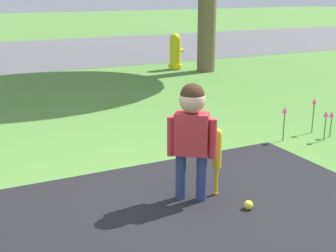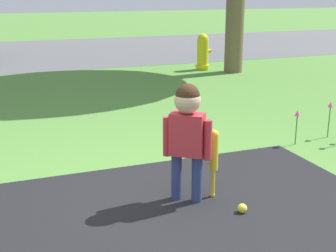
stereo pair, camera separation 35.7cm
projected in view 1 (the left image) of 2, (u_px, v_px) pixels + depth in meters
ground_plane at (158, 216)px, 3.40m from camera, size 60.00×60.00×0.00m
child at (192, 126)px, 3.50m from camera, size 0.31×0.27×0.93m
baseball_bat at (217, 153)px, 3.65m from camera, size 0.07×0.07×0.56m
sports_ball at (248, 205)px, 3.50m from camera, size 0.07×0.07×0.07m
fire_hydrant at (175, 52)px, 9.44m from camera, size 0.32×0.28×0.72m
flower_bed at (314, 112)px, 5.11m from camera, size 0.62×0.34×0.41m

